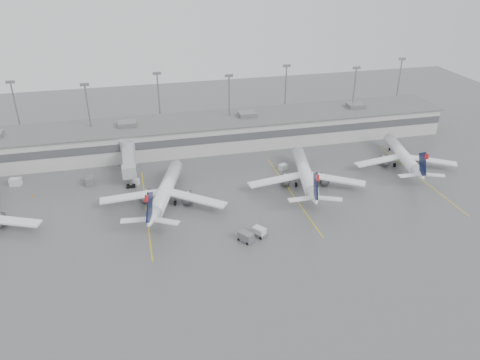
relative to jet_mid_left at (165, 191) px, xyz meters
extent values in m
plane|color=#515153|center=(12.80, -25.85, -3.33)|extent=(260.00, 260.00, 0.00)
cube|color=#B4B4AF|center=(12.80, 32.15, 0.67)|extent=(150.00, 16.00, 8.00)
cube|color=#47474C|center=(12.80, 24.10, 1.67)|extent=(150.00, 0.15, 2.20)
cube|color=#606060|center=(12.80, 32.15, 4.72)|extent=(152.00, 17.00, 0.30)
cube|color=slate|center=(62.80, 32.15, 5.47)|extent=(5.00, 4.00, 1.30)
cylinder|color=gray|center=(-37.20, 41.65, 6.67)|extent=(0.44, 0.44, 20.00)
cube|color=slate|center=(-37.20, 41.65, 16.87)|extent=(2.40, 0.50, 0.80)
cylinder|color=gray|center=(-17.20, 34.15, 6.67)|extent=(0.44, 0.44, 20.00)
cube|color=slate|center=(-17.20, 34.15, 16.87)|extent=(2.40, 0.50, 0.80)
cylinder|color=gray|center=(2.80, 41.65, 6.67)|extent=(0.44, 0.44, 20.00)
cube|color=slate|center=(2.80, 41.65, 16.87)|extent=(2.40, 0.50, 0.80)
cylinder|color=gray|center=(22.80, 34.15, 6.67)|extent=(0.44, 0.44, 20.00)
cube|color=slate|center=(22.80, 34.15, 16.87)|extent=(2.40, 0.50, 0.80)
cylinder|color=gray|center=(42.80, 41.65, 6.67)|extent=(0.44, 0.44, 20.00)
cube|color=slate|center=(42.80, 41.65, 16.87)|extent=(2.40, 0.50, 0.80)
cylinder|color=gray|center=(62.80, 34.15, 6.67)|extent=(0.44, 0.44, 20.00)
cube|color=slate|center=(62.80, 34.15, 16.87)|extent=(2.40, 0.50, 0.80)
cylinder|color=gray|center=(82.80, 41.65, 6.67)|extent=(0.44, 0.44, 20.00)
cube|color=slate|center=(82.80, 41.65, 16.87)|extent=(2.40, 0.50, 0.80)
cylinder|color=gray|center=(-7.70, 24.15, 0.17)|extent=(4.00, 4.00, 7.00)
cube|color=gray|center=(-7.70, 17.65, 0.97)|extent=(2.80, 13.00, 2.60)
cube|color=gray|center=(-7.70, 10.15, 0.97)|extent=(3.40, 2.40, 3.00)
cylinder|color=gray|center=(-7.70, 10.15, -1.93)|extent=(0.70, 0.70, 2.80)
cube|color=black|center=(-7.70, 10.15, -2.98)|extent=(2.20, 1.20, 0.70)
cube|color=#D2BB0C|center=(-4.70, -1.85, -3.32)|extent=(0.25, 40.00, 0.01)
cube|color=#D2BB0C|center=(30.30, -1.85, -3.32)|extent=(0.25, 40.00, 0.01)
cube|color=#D2BB0C|center=(65.30, -1.85, -3.32)|extent=(0.25, 40.00, 0.01)
cube|color=white|center=(-33.22, -3.57, -1.01)|extent=(13.82, 7.35, 0.37)
cylinder|color=white|center=(0.48, 1.52, -0.07)|extent=(10.36, 23.78, 3.26)
cone|color=white|center=(4.57, 14.37, -0.07)|extent=(4.03, 3.89, 3.26)
cone|color=white|center=(-3.90, -12.26, 0.37)|extent=(4.76, 6.17, 3.26)
cube|color=white|center=(-7.69, 0.93, -0.94)|extent=(14.15, 2.91, 0.38)
cube|color=white|center=(6.81, -3.69, -0.94)|extent=(13.13, 10.54, 0.38)
cube|color=black|center=(-4.07, -12.77, 3.52)|extent=(2.17, 5.93, 7.11)
cube|color=#AC0D10|center=(-4.50, -14.12, 6.35)|extent=(0.98, 2.19, 2.06)
cylinder|color=black|center=(3.45, 10.85, -2.84)|extent=(0.66, 1.05, 0.98)
cylinder|color=black|center=(-2.35, 0.14, -2.73)|extent=(0.83, 1.29, 1.20)
cylinder|color=black|center=(2.00, -1.24, -2.73)|extent=(0.83, 1.29, 1.20)
cylinder|color=white|center=(35.13, 2.46, -0.10)|extent=(8.08, 23.82, 3.23)
cone|color=white|center=(37.90, 15.51, -0.10)|extent=(3.78, 3.62, 3.23)
cone|color=white|center=(32.15, -11.53, 0.33)|extent=(4.28, 5.93, 3.23)
cube|color=white|center=(27.14, 1.09, -0.96)|extent=(14.20, 4.24, 0.38)
cube|color=white|center=(41.86, -2.05, -0.96)|extent=(13.51, 9.42, 0.38)
cube|color=black|center=(32.04, -12.05, 3.45)|extent=(1.58, 5.99, 7.04)
cube|color=#AC0D10|center=(31.75, -13.42, 6.25)|extent=(0.77, 2.20, 2.04)
cylinder|color=black|center=(37.14, 11.93, -2.84)|extent=(0.57, 1.03, 0.97)
cylinder|color=black|center=(32.47, 0.83, -2.74)|extent=(0.72, 1.26, 1.18)
cylinder|color=black|center=(36.89, -0.11, -2.74)|extent=(0.72, 1.26, 1.18)
cylinder|color=white|center=(64.89, 6.96, -0.28)|extent=(7.71, 22.50, 3.05)
cone|color=white|center=(67.56, 19.28, -0.28)|extent=(3.58, 3.43, 3.05)
cone|color=white|center=(62.03, -6.26, 0.13)|extent=(4.06, 5.61, 3.05)
cube|color=white|center=(57.33, 5.68, -1.09)|extent=(13.41, 3.96, 0.36)
cube|color=white|center=(71.24, 2.67, -1.09)|extent=(12.75, 8.94, 0.36)
cube|color=black|center=(61.92, -6.75, 3.08)|extent=(1.51, 5.66, 6.65)
cube|color=#AC0D10|center=(61.64, -8.05, 5.72)|extent=(0.73, 2.07, 1.93)
cylinder|color=black|center=(66.83, 15.90, -2.87)|extent=(0.54, 0.97, 0.91)
cylinder|color=black|center=(62.37, 5.42, -2.77)|extent=(0.68, 1.19, 1.12)
cylinder|color=black|center=(66.54, 4.52, -2.77)|extent=(0.68, 1.19, 1.12)
cube|color=silver|center=(17.56, -18.09, -2.34)|extent=(2.88, 3.10, 1.98)
cube|color=slate|center=(17.56, -18.09, -2.94)|extent=(3.31, 3.58, 0.77)
cylinder|color=black|center=(16.21, -17.72, -3.02)|extent=(0.56, 0.64, 0.61)
cylinder|color=black|center=(17.63, -16.69, -3.02)|extent=(0.56, 0.64, 0.61)
cylinder|color=black|center=(17.49, -19.50, -3.02)|extent=(0.56, 0.64, 0.61)
cylinder|color=black|center=(18.92, -18.47, -3.02)|extent=(0.56, 0.64, 0.61)
cube|color=slate|center=(14.36, -19.29, -2.26)|extent=(3.31, 3.61, 1.91)
cylinder|color=black|center=(13.06, -18.84, -3.01)|extent=(0.57, 0.66, 0.63)
cylinder|color=black|center=(15.66, -19.74, -3.01)|extent=(0.57, 0.66, 0.63)
cube|color=silver|center=(-35.79, 18.07, -2.38)|extent=(2.89, 2.12, 1.90)
cube|color=silver|center=(-6.72, 11.31, -2.55)|extent=(2.57, 2.14, 1.56)
cube|color=silver|center=(32.27, 10.89, -2.55)|extent=(2.60, 2.22, 1.56)
cube|color=slate|center=(-17.68, 14.31, -2.33)|extent=(2.18, 3.30, 1.99)
cone|color=orange|center=(-30.95, 10.91, -3.01)|extent=(0.40, 0.40, 0.64)
cone|color=orange|center=(0.43, 5.86, -3.03)|extent=(0.38, 0.38, 0.61)
cone|color=orange|center=(32.95, 6.67, -3.01)|extent=(0.40, 0.40, 0.63)
cone|color=orange|center=(63.58, 11.57, -3.02)|extent=(0.39, 0.39, 0.62)
camera|label=1|loc=(-5.39, -96.26, 51.49)|focal=35.00mm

